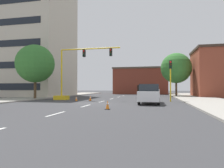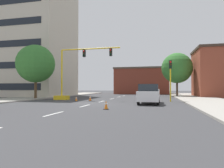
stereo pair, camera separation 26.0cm
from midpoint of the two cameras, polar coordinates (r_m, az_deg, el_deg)
ground_plane at (r=20.78m, az=-5.16°, el=-5.58°), size 160.00×160.00×0.00m
sidewalk_left at (r=33.33m, az=-21.37°, el=-3.66°), size 6.00×56.00×0.14m
sidewalk_right at (r=28.47m, az=24.47°, el=-4.11°), size 6.00×56.00×0.14m
lane_stripe_seg_1 at (r=12.95m, az=-16.52°, el=-8.32°), size 0.16×2.40×0.01m
lane_stripe_seg_2 at (r=17.94m, az=-8.02°, el=-6.29°), size 0.16×2.40×0.01m
lane_stripe_seg_3 at (r=23.17m, az=-3.31°, el=-5.10°), size 0.16×2.40×0.01m
lane_stripe_seg_4 at (r=28.50m, az=-0.36°, el=-4.33°), size 0.16×2.40×0.01m
lane_stripe_seg_5 at (r=33.88m, az=1.66°, el=-3.80°), size 0.16×2.40×0.01m
lane_stripe_seg_6 at (r=39.29m, az=3.12°, el=-3.41°), size 0.16×2.40×0.01m
building_tall_left at (r=42.07m, az=-23.10°, el=11.62°), size 15.43×12.24×21.57m
building_brick_center at (r=51.50m, az=8.23°, el=0.88°), size 13.56×8.59×6.64m
traffic_signal_gantry at (r=26.94m, az=-12.57°, el=0.25°), size 8.95×1.20×6.83m
traffic_light_pole_right at (r=23.85m, az=16.33°, el=3.53°), size 0.32×0.47×4.80m
tree_right_far at (r=38.45m, az=17.96°, el=4.40°), size 5.62×5.62×8.06m
tree_left_near at (r=29.34m, az=-21.66°, el=5.50°), size 5.24×5.24×7.58m
pickup_truck_white at (r=20.45m, az=10.52°, el=-2.91°), size 2.16×5.46×1.99m
traffic_cone_roadside_a at (r=24.26m, az=-6.63°, el=-4.16°), size 0.36×0.36×0.66m
traffic_cone_roadside_b at (r=14.89m, az=-1.82°, el=-6.13°), size 0.36×0.36×0.68m
traffic_cone_roadside_c at (r=24.10m, az=-10.64°, el=-4.24°), size 0.36×0.36×0.59m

